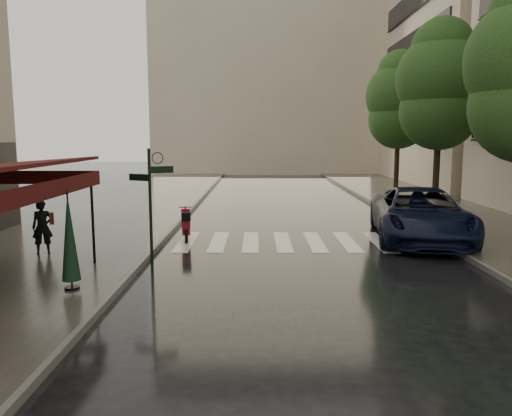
{
  "coord_description": "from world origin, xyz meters",
  "views": [
    {
      "loc": [
        1.6,
        -9.96,
        3.39
      ],
      "look_at": [
        1.58,
        4.01,
        1.4
      ],
      "focal_mm": 35.0,
      "sensor_mm": 36.0,
      "label": 1
    }
  ],
  "objects_px": {
    "parked_car": "(420,214)",
    "scooter": "(186,226)",
    "pedestrian_with_umbrella": "(41,198)",
    "parasol_back": "(69,238)"
  },
  "relations": [
    {
      "from": "pedestrian_with_umbrella",
      "to": "parked_car",
      "type": "distance_m",
      "value": 11.73
    },
    {
      "from": "scooter",
      "to": "pedestrian_with_umbrella",
      "type": "bearing_deg",
      "value": -155.08
    },
    {
      "from": "pedestrian_with_umbrella",
      "to": "scooter",
      "type": "relative_size",
      "value": 1.52
    },
    {
      "from": "pedestrian_with_umbrella",
      "to": "parked_car",
      "type": "xyz_separation_m",
      "value": [
        11.43,
        2.51,
        -0.84
      ]
    },
    {
      "from": "parked_car",
      "to": "scooter",
      "type": "bearing_deg",
      "value": -171.0
    },
    {
      "from": "pedestrian_with_umbrella",
      "to": "parasol_back",
      "type": "relative_size",
      "value": 1.12
    },
    {
      "from": "scooter",
      "to": "parasol_back",
      "type": "xyz_separation_m",
      "value": [
        -1.66,
        -5.81,
        0.78
      ]
    },
    {
      "from": "parked_car",
      "to": "parasol_back",
      "type": "bearing_deg",
      "value": -139.34
    },
    {
      "from": "pedestrian_with_umbrella",
      "to": "scooter",
      "type": "distance_m",
      "value": 4.61
    },
    {
      "from": "scooter",
      "to": "parked_car",
      "type": "xyz_separation_m",
      "value": [
        7.75,
        0.02,
        0.38
      ]
    }
  ]
}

